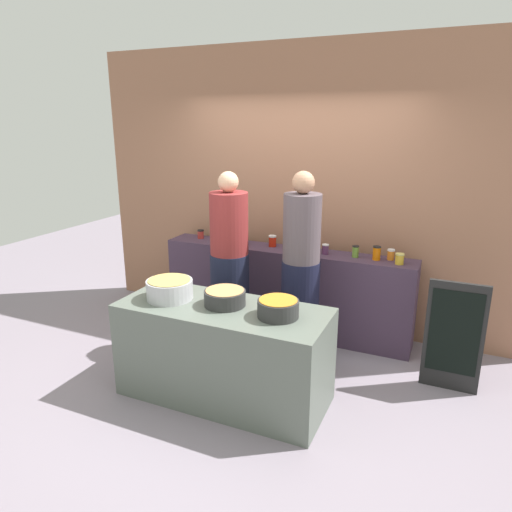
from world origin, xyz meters
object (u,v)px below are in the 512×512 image
preserve_jar_8 (391,255)px  preserve_jar_5 (325,249)px  preserve_jar_4 (313,245)px  chalkboard_sign (454,337)px  preserve_jar_2 (272,241)px  cooking_pot_right (278,308)px  preserve_jar_0 (201,234)px  preserve_jar_6 (355,251)px  cooking_pot_center (225,298)px  cook_with_tongs (230,271)px  cook_in_cap (301,279)px  preserve_jar_7 (377,253)px  preserve_jar_9 (400,259)px  preserve_jar_1 (245,238)px  cooking_pot_left (170,289)px  preserve_jar_3 (292,244)px

preserve_jar_8 → preserve_jar_5: bearing=-174.1°
preserve_jar_4 → preserve_jar_8: preserve_jar_4 is taller
preserve_jar_8 → chalkboard_sign: (0.64, -0.57, -0.49)m
preserve_jar_2 → cooking_pot_right: bearing=-66.3°
cooking_pot_right → preserve_jar_0: bearing=136.5°
preserve_jar_6 → preserve_jar_8: 0.34m
preserve_jar_0 → cooking_pot_center: (1.05, -1.40, -0.11)m
cook_with_tongs → cook_in_cap: size_ratio=0.98×
preserve_jar_0 → preserve_jar_7: size_ratio=0.73×
preserve_jar_5 → preserve_jar_6: 0.30m
preserve_jar_9 → cooking_pot_right: size_ratio=0.33×
preserve_jar_1 → cooking_pot_center: 1.45m
preserve_jar_5 → cook_in_cap: 0.60m
preserve_jar_1 → cooking_pot_right: size_ratio=0.46×
preserve_jar_5 → preserve_jar_7: 0.51m
preserve_jar_4 → preserve_jar_5: size_ratio=1.22×
preserve_jar_5 → cook_with_tongs: 0.99m
preserve_jar_0 → cook_with_tongs: 0.92m
preserve_jar_4 → preserve_jar_0: bearing=-179.7°
cooking_pot_left → chalkboard_sign: (2.19, 0.90, -0.40)m
preserve_jar_6 → preserve_jar_7: size_ratio=0.85×
preserve_jar_1 → preserve_jar_6: size_ratio=1.23×
preserve_jar_3 → cook_with_tongs: (-0.43, -0.58, -0.18)m
preserve_jar_1 → preserve_jar_4: size_ratio=1.15×
preserve_jar_3 → cook_in_cap: (0.31, -0.61, -0.15)m
chalkboard_sign → preserve_jar_3: bearing=161.8°
preserve_jar_7 → cooking_pot_left: size_ratio=0.36×
cooking_pot_right → cook_with_tongs: (-0.84, 0.85, -0.07)m
preserve_jar_1 → preserve_jar_3: preserve_jar_1 is taller
cook_with_tongs → cook_in_cap: (0.74, -0.03, 0.02)m
cooking_pot_right → cook_with_tongs: cook_with_tongs is taller
preserve_jar_0 → preserve_jar_5: (1.49, -0.05, 0.00)m
preserve_jar_3 → preserve_jar_8: size_ratio=1.01×
cooking_pot_right → preserve_jar_6: bearing=79.4°
preserve_jar_6 → cooking_pot_left: (-1.22, -1.43, -0.10)m
preserve_jar_2 → preserve_jar_6: 0.90m
preserve_jar_6 → chalkboard_sign: (0.97, -0.53, -0.49)m
preserve_jar_2 → cook_with_tongs: size_ratio=0.07×
preserve_jar_2 → cooking_pot_right: preserve_jar_2 is taller
preserve_jar_6 → preserve_jar_3: bearing=178.6°
preserve_jar_0 → cooking_pot_right: bearing=-43.5°
cook_with_tongs → preserve_jar_3: bearing=53.2°
preserve_jar_9 → cooking_pot_center: 1.75m
preserve_jar_9 → preserve_jar_5: bearing=176.5°
preserve_jar_2 → preserve_jar_9: 1.34m
preserve_jar_4 → cooking_pot_left: (-0.77, -1.47, -0.10)m
preserve_jar_9 → chalkboard_sign: preserve_jar_9 is taller
preserve_jar_4 → chalkboard_sign: 1.61m
preserve_jar_9 → cooking_pot_right: preserve_jar_9 is taller
preserve_jar_8 → cooking_pot_right: (-0.60, -1.46, -0.10)m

